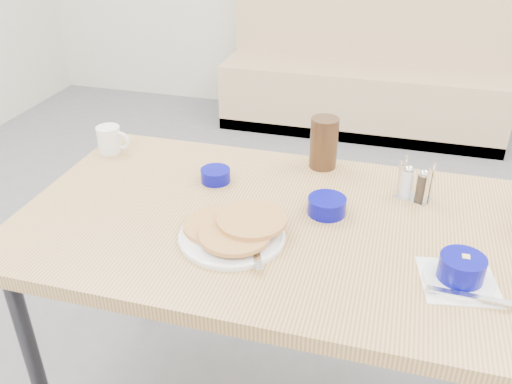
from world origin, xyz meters
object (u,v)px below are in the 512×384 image
(booth_bench, at_px, (363,78))
(butter_bowl, at_px, (327,206))
(condiment_caddy, at_px, (414,186))
(dining_table, at_px, (279,239))
(amber_tumbler, at_px, (324,143))
(creamer_bowl, at_px, (216,175))
(coffee_mug, at_px, (110,139))
(grits_setting, at_px, (461,272))
(pancake_plate, at_px, (233,231))

(booth_bench, relative_size, butter_bowl, 18.38)
(butter_bowl, relative_size, condiment_caddy, 0.89)
(booth_bench, height_order, dining_table, booth_bench)
(dining_table, height_order, amber_tumbler, amber_tumbler)
(creamer_bowl, distance_m, condiment_caddy, 0.57)
(coffee_mug, xyz_separation_m, amber_tumbler, (0.69, 0.08, 0.04))
(amber_tumbler, bearing_deg, grits_setting, -51.04)
(pancake_plate, bearing_deg, amber_tumbler, 71.57)
(grits_setting, distance_m, butter_bowl, 0.39)
(booth_bench, relative_size, coffee_mug, 16.86)
(grits_setting, distance_m, creamer_bowl, 0.74)
(booth_bench, distance_m, condiment_caddy, 2.39)
(dining_table, bearing_deg, creamer_bowl, 146.36)
(dining_table, height_order, condiment_caddy, condiment_caddy)
(coffee_mug, bearing_deg, pancake_plate, -34.19)
(butter_bowl, xyz_separation_m, condiment_caddy, (0.22, 0.14, 0.02))
(booth_bench, distance_m, pancake_plate, 2.68)
(grits_setting, bearing_deg, amber_tumbler, 128.96)
(grits_setting, bearing_deg, pancake_plate, 176.70)
(butter_bowl, bearing_deg, grits_setting, -32.21)
(coffee_mug, bearing_deg, dining_table, -22.04)
(dining_table, xyz_separation_m, grits_setting, (0.45, -0.14, 0.09))
(pancake_plate, bearing_deg, booth_bench, 87.97)
(booth_bench, distance_m, butter_bowl, 2.51)
(dining_table, height_order, coffee_mug, coffee_mug)
(dining_table, distance_m, amber_tumbler, 0.37)
(dining_table, bearing_deg, amber_tumbler, 80.59)
(dining_table, relative_size, amber_tumbler, 8.70)
(amber_tumbler, bearing_deg, coffee_mug, -173.21)
(creamer_bowl, xyz_separation_m, condiment_caddy, (0.57, 0.05, 0.02))
(pancake_plate, bearing_deg, dining_table, 49.73)
(pancake_plate, relative_size, amber_tumbler, 1.66)
(butter_bowl, bearing_deg, amber_tumbler, 101.81)
(pancake_plate, distance_m, condiment_caddy, 0.54)
(grits_setting, bearing_deg, creamer_bowl, 156.33)
(pancake_plate, bearing_deg, condiment_caddy, 36.88)
(grits_setting, xyz_separation_m, butter_bowl, (-0.33, 0.21, -0.01))
(grits_setting, distance_m, condiment_caddy, 0.37)
(booth_bench, distance_m, grits_setting, 2.75)
(coffee_mug, relative_size, condiment_caddy, 0.97)
(dining_table, distance_m, coffee_mug, 0.69)
(booth_bench, xyz_separation_m, coffee_mug, (-0.64, -2.28, 0.46))
(booth_bench, bearing_deg, creamer_bowl, -95.65)
(grits_setting, bearing_deg, condiment_caddy, 107.35)
(dining_table, bearing_deg, butter_bowl, 30.81)
(creamer_bowl, bearing_deg, grits_setting, -23.67)
(pancake_plate, xyz_separation_m, coffee_mug, (-0.54, 0.37, 0.03))
(grits_setting, relative_size, condiment_caddy, 1.80)
(creamer_bowl, relative_size, condiment_caddy, 0.76)
(coffee_mug, xyz_separation_m, grits_setting, (1.08, -0.40, -0.02))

